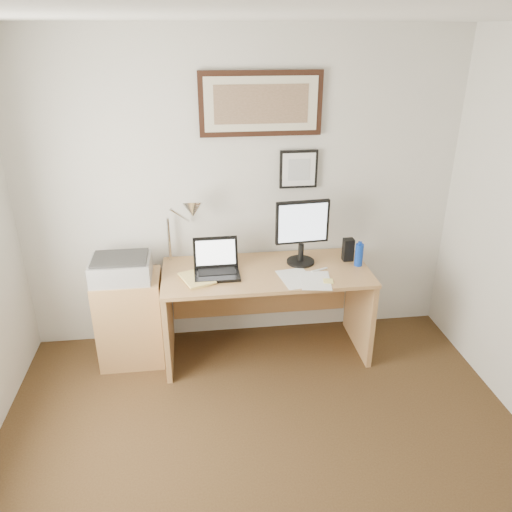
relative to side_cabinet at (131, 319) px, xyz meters
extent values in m
plane|color=silver|center=(0.92, -1.68, 2.13)|extent=(4.00, 4.00, 0.00)
cube|color=silver|center=(0.92, 0.32, 0.89)|extent=(3.50, 0.02, 2.50)
cube|color=#AA7947|center=(0.00, 0.00, 0.00)|extent=(0.50, 0.40, 0.73)
cylinder|color=#0D37B0|center=(1.80, -0.05, 0.48)|extent=(0.06, 0.06, 0.18)
cylinder|color=#0D37B0|center=(1.80, -0.05, 0.58)|extent=(0.03, 0.03, 0.02)
cube|color=black|center=(1.75, 0.06, 0.48)|extent=(0.08, 0.07, 0.18)
cube|color=white|center=(1.27, -0.21, 0.39)|extent=(0.28, 0.36, 0.00)
cube|color=white|center=(1.41, -0.27, 0.39)|extent=(0.26, 0.34, 0.00)
cube|color=#FFEF78|center=(1.50, -0.30, 0.39)|extent=(0.08, 0.08, 0.01)
cylinder|color=white|center=(1.48, -0.11, 0.39)|extent=(0.14, 0.06, 0.02)
imported|color=#EFD070|center=(0.44, -0.18, 0.40)|extent=(0.29, 0.33, 0.02)
cube|color=#AA7947|center=(1.07, -0.05, 0.37)|extent=(1.60, 0.70, 0.03)
cube|color=#AA7947|center=(0.29, -0.05, -0.01)|extent=(0.04, 0.65, 0.72)
cube|color=#AA7947|center=(1.85, -0.05, -0.01)|extent=(0.04, 0.65, 0.72)
cube|color=#AA7947|center=(1.07, 0.28, 0.09)|extent=(1.50, 0.03, 0.55)
cube|color=black|center=(0.69, -0.10, 0.40)|extent=(0.34, 0.24, 0.02)
cube|color=black|center=(0.69, -0.07, 0.41)|extent=(0.28, 0.13, 0.00)
cube|color=black|center=(0.69, 0.03, 0.52)|extent=(0.34, 0.08, 0.23)
cube|color=white|center=(0.69, 0.03, 0.53)|extent=(0.30, 0.06, 0.18)
cylinder|color=black|center=(1.36, 0.06, 0.40)|extent=(0.22, 0.22, 0.02)
cylinder|color=black|center=(1.36, 0.06, 0.48)|extent=(0.04, 0.04, 0.14)
cube|color=black|center=(1.36, 0.05, 0.74)|extent=(0.42, 0.07, 0.34)
cube|color=silver|center=(1.36, 0.03, 0.74)|extent=(0.38, 0.03, 0.30)
cube|color=#9E9EA0|center=(-0.03, -0.01, 0.44)|extent=(0.44, 0.34, 0.16)
cube|color=#2D2D2D|center=(-0.03, -0.01, 0.54)|extent=(0.40, 0.30, 0.02)
cylinder|color=silver|center=(0.33, 0.24, 0.56)|extent=(0.02, 0.02, 0.36)
cylinder|color=silver|center=(0.43, 0.18, 0.78)|extent=(0.15, 0.23, 0.19)
cone|color=silver|center=(0.53, 0.12, 0.84)|extent=(0.16, 0.18, 0.15)
cube|color=black|center=(1.07, 0.30, 1.58)|extent=(0.92, 0.03, 0.47)
cube|color=beige|center=(1.07, 0.28, 1.58)|extent=(0.84, 0.01, 0.39)
cube|color=brown|center=(1.07, 0.27, 1.58)|extent=(0.70, 0.00, 0.28)
cube|color=black|center=(1.37, 0.30, 1.08)|extent=(0.30, 0.02, 0.30)
cube|color=white|center=(1.37, 0.28, 1.08)|extent=(0.26, 0.00, 0.26)
cube|color=#B3B8BD|center=(1.37, 0.28, 1.08)|extent=(0.17, 0.00, 0.17)
camera|label=1|loc=(0.56, -3.48, 2.08)|focal=35.00mm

